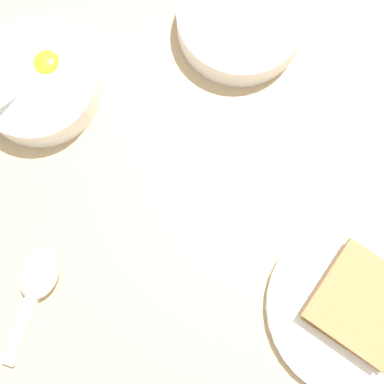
# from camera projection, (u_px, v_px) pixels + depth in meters

# --- Properties ---
(ground_plane) EXTENTS (3.00, 3.00, 0.00)m
(ground_plane) POSITION_uv_depth(u_px,v_px,m) (182.00, 193.00, 0.67)
(ground_plane) COLOR tan
(egg_bowl) EXTENTS (0.16, 0.16, 0.07)m
(egg_bowl) POSITION_uv_depth(u_px,v_px,m) (38.00, 83.00, 0.68)
(egg_bowl) COLOR white
(egg_bowl) RESTS_ON ground_plane
(toast_plate) EXTENTS (0.21, 0.21, 0.02)m
(toast_plate) POSITION_uv_depth(u_px,v_px,m) (355.00, 307.00, 0.64)
(toast_plate) COLOR white
(toast_plate) RESTS_ON ground_plane
(toast_sandwich) EXTENTS (0.15, 0.14, 0.03)m
(toast_sandwich) POSITION_uv_depth(u_px,v_px,m) (364.00, 306.00, 0.62)
(toast_sandwich) COLOR brown
(toast_sandwich) RESTS_ON toast_plate
(soup_spoon) EXTENTS (0.11, 0.13, 0.03)m
(soup_spoon) POSITION_uv_depth(u_px,v_px,m) (37.00, 282.00, 0.64)
(soup_spoon) COLOR white
(soup_spoon) RESTS_ON ground_plane
(congee_bowl) EXTENTS (0.17, 0.17, 0.04)m
(congee_bowl) POSITION_uv_depth(u_px,v_px,m) (241.00, 20.00, 0.69)
(congee_bowl) COLOR white
(congee_bowl) RESTS_ON ground_plane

